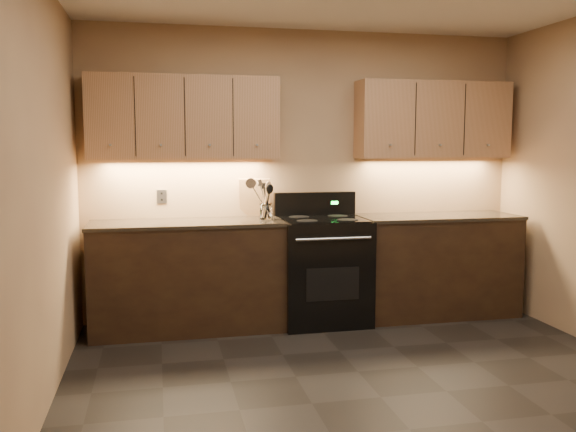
# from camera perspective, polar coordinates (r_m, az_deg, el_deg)

# --- Properties ---
(floor) EXTENTS (4.00, 4.00, 0.00)m
(floor) POSITION_cam_1_polar(r_m,az_deg,el_deg) (4.02, 8.67, -16.42)
(floor) COLOR black
(floor) RESTS_ON ground
(wall_back) EXTENTS (4.00, 0.04, 2.60)m
(wall_back) POSITION_cam_1_polar(r_m,az_deg,el_deg) (5.62, 1.64, 3.90)
(wall_back) COLOR tan
(wall_back) RESTS_ON ground
(wall_left) EXTENTS (0.04, 4.00, 2.60)m
(wall_left) POSITION_cam_1_polar(r_m,az_deg,el_deg) (3.52, -22.99, 1.76)
(wall_left) COLOR tan
(wall_left) RESTS_ON ground
(counter_left) EXTENTS (1.62, 0.62, 0.93)m
(counter_left) POSITION_cam_1_polar(r_m,az_deg,el_deg) (5.27, -9.35, -5.53)
(counter_left) COLOR black
(counter_left) RESTS_ON ground
(counter_right) EXTENTS (1.46, 0.62, 0.93)m
(counter_right) POSITION_cam_1_polar(r_m,az_deg,el_deg) (5.83, 13.69, -4.45)
(counter_right) COLOR black
(counter_right) RESTS_ON ground
(stove) EXTENTS (0.76, 0.68, 1.14)m
(stove) POSITION_cam_1_polar(r_m,az_deg,el_deg) (5.43, 3.24, -4.94)
(stove) COLOR black
(stove) RESTS_ON ground
(upper_cab_left) EXTENTS (1.60, 0.30, 0.70)m
(upper_cab_left) POSITION_cam_1_polar(r_m,az_deg,el_deg) (5.31, -9.70, 9.05)
(upper_cab_left) COLOR tan
(upper_cab_left) RESTS_ON wall_back
(upper_cab_right) EXTENTS (1.44, 0.30, 0.70)m
(upper_cab_right) POSITION_cam_1_polar(r_m,az_deg,el_deg) (5.87, 13.41, 8.72)
(upper_cab_right) COLOR tan
(upper_cab_right) RESTS_ON wall_back
(outlet_plate) EXTENTS (0.08, 0.01, 0.12)m
(outlet_plate) POSITION_cam_1_polar(r_m,az_deg,el_deg) (5.46, -11.73, 1.79)
(outlet_plate) COLOR #B2B5BA
(outlet_plate) RESTS_ON wall_back
(utensil_crock) EXTENTS (0.15, 0.15, 0.14)m
(utensil_crock) POSITION_cam_1_polar(r_m,az_deg,el_deg) (5.28, -2.08, 0.38)
(utensil_crock) COLOR white
(utensil_crock) RESTS_ON counter_left
(cutting_board) EXTENTS (0.29, 0.16, 0.34)m
(cutting_board) POSITION_cam_1_polar(r_m,az_deg,el_deg) (5.48, -3.12, 1.73)
(cutting_board) COLOR tan
(cutting_board) RESTS_ON counter_left
(wooden_spoon) EXTENTS (0.13, 0.09, 0.32)m
(wooden_spoon) POSITION_cam_1_polar(r_m,az_deg,el_deg) (5.25, -2.38, 1.53)
(wooden_spoon) COLOR tan
(wooden_spoon) RESTS_ON utensil_crock
(black_spoon) EXTENTS (0.10, 0.15, 0.31)m
(black_spoon) POSITION_cam_1_polar(r_m,az_deg,el_deg) (5.28, -2.14, 1.49)
(black_spoon) COLOR black
(black_spoon) RESTS_ON utensil_crock
(black_turner) EXTENTS (0.12, 0.18, 0.33)m
(black_turner) POSITION_cam_1_polar(r_m,az_deg,el_deg) (5.26, -1.86, 1.58)
(black_turner) COLOR black
(black_turner) RESTS_ON utensil_crock
(steel_spatula) EXTENTS (0.20, 0.16, 0.36)m
(steel_spatula) POSITION_cam_1_polar(r_m,az_deg,el_deg) (5.27, -1.70, 1.77)
(steel_spatula) COLOR silver
(steel_spatula) RESTS_ON utensil_crock
(steel_skimmer) EXTENTS (0.27, 0.12, 0.36)m
(steel_skimmer) POSITION_cam_1_polar(r_m,az_deg,el_deg) (5.25, -1.64, 1.83)
(steel_skimmer) COLOR silver
(steel_skimmer) RESTS_ON utensil_crock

